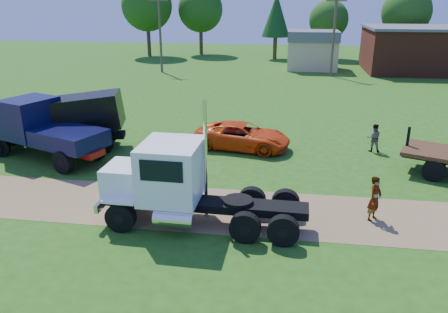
# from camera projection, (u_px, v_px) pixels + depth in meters

# --- Properties ---
(ground) EXTENTS (140.00, 140.00, 0.00)m
(ground) POSITION_uv_depth(u_px,v_px,m) (255.00, 212.00, 18.54)
(ground) COLOR #255111
(ground) RESTS_ON ground
(dirt_track) EXTENTS (120.00, 4.20, 0.01)m
(dirt_track) POSITION_uv_depth(u_px,v_px,m) (255.00, 212.00, 18.54)
(dirt_track) COLOR olive
(dirt_track) RESTS_ON ground
(white_semi_tractor) EXTENTS (8.23, 3.03, 4.94)m
(white_semi_tractor) POSITION_uv_depth(u_px,v_px,m) (174.00, 183.00, 17.20)
(white_semi_tractor) COLOR black
(white_semi_tractor) RESTS_ON ground
(black_dump_truck) EXTENTS (8.04, 4.08, 3.41)m
(black_dump_truck) POSITION_uv_depth(u_px,v_px,m) (61.00, 119.00, 25.59)
(black_dump_truck) COLOR black
(black_dump_truck) RESTS_ON ground
(navy_truck) EXTENTS (7.74, 5.03, 3.31)m
(navy_truck) POSITION_uv_depth(u_px,v_px,m) (40.00, 128.00, 24.33)
(navy_truck) COLOR #98120B
(navy_truck) RESTS_ON ground
(orange_pickup) EXTENTS (5.98, 3.53, 1.56)m
(orange_pickup) POSITION_uv_depth(u_px,v_px,m) (243.00, 136.00, 26.03)
(orange_pickup) COLOR #D83D0A
(orange_pickup) RESTS_ON ground
(spectator_a) EXTENTS (0.78, 0.82, 1.89)m
(spectator_a) POSITION_uv_depth(u_px,v_px,m) (375.00, 199.00, 17.57)
(spectator_a) COLOR #999999
(spectator_a) RESTS_ON ground
(spectator_b) EXTENTS (0.85, 0.68, 1.67)m
(spectator_b) POSITION_uv_depth(u_px,v_px,m) (374.00, 138.00, 25.52)
(spectator_b) COLOR #999999
(spectator_b) RESTS_ON ground
(brick_building) EXTENTS (15.40, 10.40, 5.30)m
(brick_building) POSITION_uv_depth(u_px,v_px,m) (431.00, 49.00, 52.38)
(brick_building) COLOR maroon
(brick_building) RESTS_ON ground
(tan_shed) EXTENTS (6.20, 5.40, 4.70)m
(tan_shed) POSITION_uv_depth(u_px,v_px,m) (312.00, 49.00, 54.34)
(tan_shed) COLOR tan
(tan_shed) RESTS_ON ground
(utility_poles) EXTENTS (42.20, 0.28, 9.00)m
(utility_poles) POSITION_uv_depth(u_px,v_px,m) (334.00, 34.00, 48.64)
(utility_poles) COLOR #4B3D2A
(utility_poles) RESTS_ON ground
(tree_row) EXTENTS (56.98, 12.44, 11.11)m
(tree_row) POSITION_uv_depth(u_px,v_px,m) (295.00, 11.00, 62.50)
(tree_row) COLOR #3C2718
(tree_row) RESTS_ON ground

